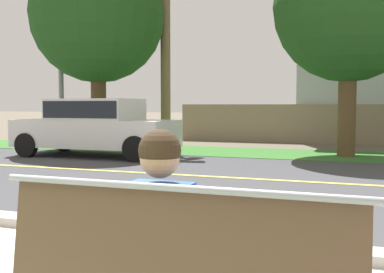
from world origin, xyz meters
name	(u,v)px	position (x,y,z in m)	size (l,w,h in m)	color
ground_plane	(259,168)	(0.00, 8.00, 0.00)	(140.00, 140.00, 0.00)	#665B4C
curb_edge	(146,234)	(0.00, 2.35, 0.06)	(44.00, 0.30, 0.11)	#ADA89E
street_asphalt	(243,179)	(0.00, 6.50, 0.00)	(52.00, 8.00, 0.01)	#424247
road_centre_line	(243,178)	(0.00, 6.50, 0.01)	(48.00, 0.14, 0.01)	#E0CC4C
far_verge_grass	(282,154)	(0.00, 11.17, 0.01)	(48.00, 2.80, 0.02)	#38702D
seated_person_blue	(167,234)	(1.07, 0.39, 0.68)	(0.52, 0.68, 1.25)	black
car_white_near	(96,124)	(-4.61, 8.90, 0.85)	(4.30, 1.86, 1.54)	silver
streetlamp	(64,22)	(-7.03, 10.97, 4.05)	(0.24, 2.10, 7.09)	gray
shade_tree_far_left	(100,5)	(-5.53, 10.70, 4.43)	(4.13, 4.13, 6.81)	brown
garden_wall	(358,124)	(1.99, 15.24, 0.70)	(13.00, 0.36, 1.40)	gray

